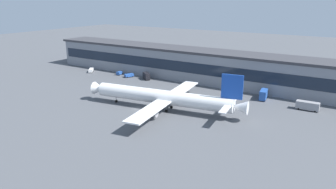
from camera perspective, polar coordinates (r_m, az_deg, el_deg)
The scene contains 9 objects.
ground_plane at distance 125.96m, azimuth -5.53°, elevation -2.57°, with size 600.00×600.00×0.00m, color #4C4F54.
terminal_building at distance 167.84m, azimuth 5.88°, elevation 5.16°, with size 188.30×18.48×16.00m.
airliner at distance 123.06m, azimuth -0.62°, elevation -0.48°, with size 64.09×55.33×16.37m.
pushback_tractor at distance 176.71m, azimuth -6.92°, elevation 3.40°, with size 4.46×5.46×1.75m.
stair_truck at distance 170.75m, azimuth -3.86°, elevation 3.33°, with size 6.25×5.49×3.55m.
catering_truck at distance 142.34m, azimuth 16.53°, elevation 0.05°, with size 3.70×7.52×4.15m.
belt_loader at distance 193.01m, azimuth -13.45°, elevation 4.23°, with size 5.43×6.33×1.95m.
baggage_tug at distance 182.80m, azimuth -8.56°, elevation 3.79°, with size 2.44×3.80×1.85m.
fuel_truck at distance 134.69m, azimuth 23.52°, elevation -1.80°, with size 8.45×2.95×3.35m.
Camera 1 is at (74.40, -92.78, 41.53)m, focal length 34.49 mm.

